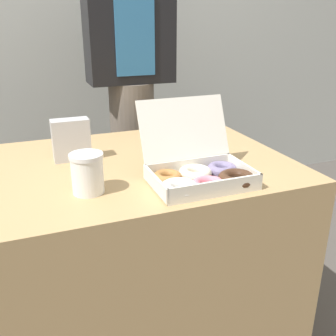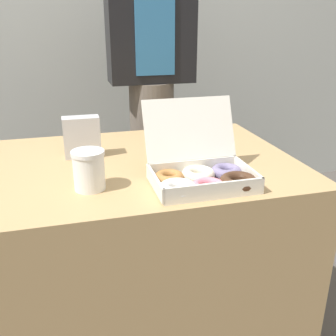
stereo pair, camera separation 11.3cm
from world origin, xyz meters
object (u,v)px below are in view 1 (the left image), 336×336
Objects in this scene: coffee_cup at (87,173)px; napkin_holder at (71,140)px; donut_box at (201,173)px; person_customer at (130,71)px.

napkin_holder is (-0.00, 0.30, 0.01)m from coffee_cup.
donut_box is at bearing -47.00° from napkin_holder.
napkin_holder is at bearing -123.94° from person_customer.
person_customer is at bearing 56.06° from napkin_holder.
person_customer is (0.39, 0.88, 0.17)m from coffee_cup.
coffee_cup is 0.97m from person_customer.
donut_box is 0.19× the size of person_customer.
napkin_holder is at bearing 90.19° from coffee_cup.
person_customer is at bearing 86.63° from donut_box.
person_customer reaches higher than donut_box.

